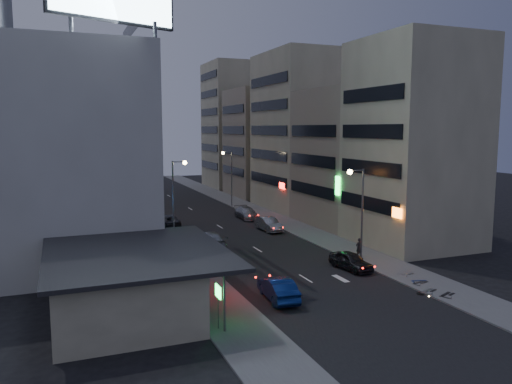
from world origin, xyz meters
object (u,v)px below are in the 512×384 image
person (359,248)px  scooter_blue (426,273)px  scooter_silver_a (430,280)px  road_car_silver (209,240)px  parked_car_left (169,221)px  parked_car_right_near (351,261)px  road_car_blue (278,289)px  parked_car_right_mid (269,224)px  scooter_silver_b (410,266)px  scooter_black_b (422,274)px  scooter_black_a (448,284)px  parked_car_right_far (247,213)px

person → scooter_blue: size_ratio=0.98×
scooter_silver_a → road_car_silver: bearing=8.4°
parked_car_left → person: person is taller
parked_car_right_near → parked_car_left: bearing=106.3°
parked_car_left → scooter_blue: 31.24m
road_car_blue → parked_car_right_mid: bearing=-106.3°
road_car_blue → parked_car_left: bearing=-81.3°
scooter_silver_a → scooter_silver_b: size_ratio=1.18×
parked_car_right_mid → scooter_black_b: parked_car_right_mid is taller
parked_car_right_mid → person: person is taller
scooter_silver_a → scooter_black_b: size_ratio=1.14×
parked_car_left → road_car_blue: (1.68, -27.57, 0.05)m
scooter_black_b → scooter_silver_b: (0.63, 2.16, -0.01)m
scooter_black_a → scooter_silver_a: size_ratio=1.00×
scooter_black_b → parked_car_right_near: bearing=19.4°
parked_car_right_far → scooter_black_a: parked_car_right_far is taller
parked_car_right_near → scooter_black_a: size_ratio=2.20×
parked_car_right_near → scooter_black_b: size_ratio=2.51×
scooter_blue → person: bearing=25.6°
person → scooter_silver_a: bearing=79.8°
parked_car_left → scooter_blue: (13.68, -28.08, -0.06)m
road_car_silver → scooter_black_a: 22.43m
parked_car_right_far → road_car_blue: 30.45m
parked_car_right_near → parked_car_right_far: parked_car_right_far is taller
road_car_blue → scooter_silver_a: 11.14m
parked_car_left → scooter_black_a: (13.23, -30.83, -0.00)m
person → scooter_blue: person is taller
scooter_silver_b → road_car_silver: bearing=31.9°
person → parked_car_right_near: bearing=37.8°
parked_car_left → scooter_silver_b: parked_car_left is taller
parked_car_left → scooter_black_a: parked_car_left is taller
road_car_blue → scooter_black_b: bearing=-177.7°
road_car_blue → scooter_black_b: (11.56, -0.59, -0.13)m
parked_car_right_mid → parked_car_right_far: 8.02m
road_car_silver → scooter_silver_a: road_car_silver is taller
parked_car_left → road_car_blue: road_car_blue is taller
scooter_silver_b → scooter_black_a: bearing=163.5°
parked_car_right_mid → scooter_black_b: (3.23, -21.76, -0.13)m
scooter_black_b → scooter_silver_b: bearing=-28.4°
parked_car_right_near → parked_car_right_mid: 16.77m
scooter_blue → scooter_silver_b: size_ratio=1.06×
parked_car_left → scooter_black_b: size_ratio=3.03×
scooter_blue → parked_car_right_far: bearing=25.1°
parked_car_right_mid → scooter_silver_a: size_ratio=2.39×
parked_car_left → road_car_silver: (1.49, -11.71, 0.09)m
parked_car_right_mid → scooter_silver_b: (3.86, -19.60, -0.14)m
parked_car_right_far → scooter_blue: parked_car_right_far is taller
person → scooter_black_a: size_ratio=0.88×
road_car_silver → person: size_ratio=3.23×
road_car_silver → road_car_blue: bearing=88.7°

